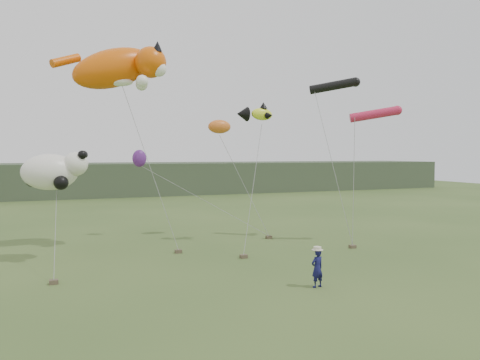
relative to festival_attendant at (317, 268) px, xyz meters
name	(u,v)px	position (x,y,z in m)	size (l,w,h in m)	color
ground	(298,277)	(-0.01, 1.56, -0.75)	(120.00, 120.00, 0.00)	#385123
headland	(109,179)	(-3.12, 46.25, 1.17)	(90.00, 13.00, 4.00)	#2D3D28
festival_attendant	(317,268)	(0.00, 0.00, 0.00)	(0.55, 0.36, 1.51)	#131348
sandbag_anchors	(230,253)	(-1.08, 6.85, -0.67)	(15.63, 6.26, 0.18)	brown
cat_kite	(122,67)	(-5.99, 10.39, 9.07)	(5.92, 3.16, 3.27)	#DA5607
fish_kite	(255,114)	(1.35, 9.36, 6.75)	(2.16, 1.46, 1.12)	#E1F329
tube_kites	(357,99)	(7.26, 7.78, 7.69)	(4.37, 3.91, 2.79)	black
panda_kite	(54,171)	(-9.46, 8.40, 3.62)	(3.05, 1.97, 1.90)	white
misc_kites	(192,137)	(-1.46, 12.68, 5.46)	(5.86, 2.41, 2.93)	orange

